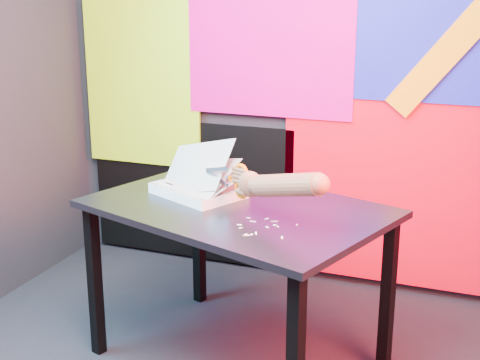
% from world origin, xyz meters
% --- Properties ---
extents(room, '(3.01, 3.01, 2.71)m').
position_xyz_m(room, '(0.00, 0.00, 1.35)').
color(room, black).
rests_on(room, ground).
extents(backdrop, '(2.88, 0.05, 2.08)m').
position_xyz_m(backdrop, '(0.06, 1.46, 0.96)').
color(backdrop, '#EF001B').
rests_on(backdrop, ground).
extents(work_table, '(1.42, 1.16, 0.75)m').
position_xyz_m(work_table, '(-0.05, 0.47, 0.66)').
color(work_table, black).
rests_on(work_table, ground).
extents(printout_stack, '(0.45, 0.41, 0.28)m').
position_xyz_m(printout_stack, '(-0.27, 0.54, 0.78)').
color(printout_stack, white).
rests_on(printout_stack, work_table).
extents(scissors, '(0.24, 0.13, 0.15)m').
position_xyz_m(scissors, '(-0.03, 0.41, 0.88)').
color(scissors, silver).
rests_on(scissors, printout_stack).
extents(hand_forearm, '(0.46, 0.27, 0.18)m').
position_xyz_m(hand_forearm, '(0.19, 0.30, 0.91)').
color(hand_forearm, brown).
rests_on(hand_forearm, work_table).
extents(paper_clippings, '(0.23, 0.22, 0.00)m').
position_xyz_m(paper_clippings, '(0.13, 0.24, 0.75)').
color(paper_clippings, white).
rests_on(paper_clippings, work_table).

